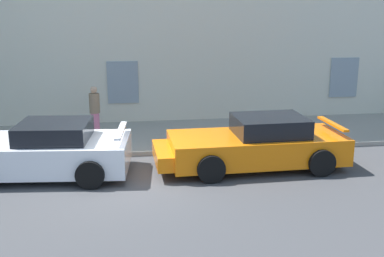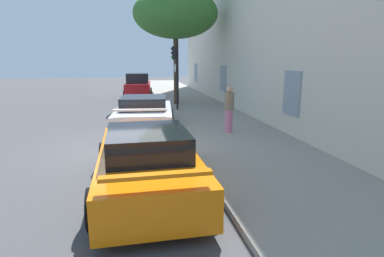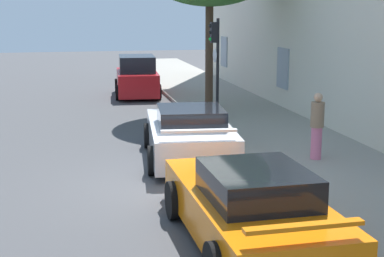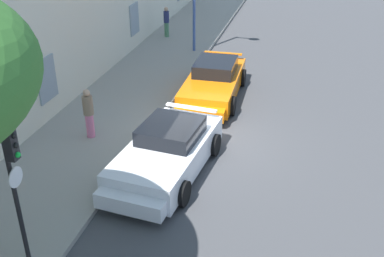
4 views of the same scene
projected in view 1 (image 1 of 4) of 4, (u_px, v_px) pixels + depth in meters
The scene contains 5 objects.
ground_plane at pixel (125, 180), 11.78m from camera, with size 80.00×80.00×0.00m, color #444447.
sidewalk at pixel (125, 137), 15.36m from camera, with size 60.00×3.73×0.14m, color gray.
sportscar_red_lead at pixel (37, 152), 12.01m from camera, with size 4.93×2.56×1.40m.
sportscar_yellow_flank at pixel (251, 145), 12.59m from camera, with size 5.12×2.22×1.39m.
pedestrian_admiring at pixel (95, 111), 14.92m from camera, with size 0.46×0.46×1.66m.
Camera 1 is at (0.09, -11.19, 4.25)m, focal length 43.86 mm.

